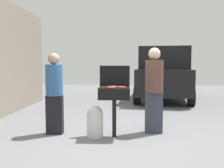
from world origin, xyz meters
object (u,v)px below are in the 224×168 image
(hot_dog_2, at_px, (122,87))
(person_right, at_px, (154,87))
(hot_dog_5, at_px, (123,87))
(hot_dog_1, at_px, (104,87))
(parked_minivan, at_px, (164,73))
(hot_dog_4, at_px, (113,86))
(person_left, at_px, (54,90))
(hot_dog_6, at_px, (111,87))
(hot_dog_0, at_px, (116,87))
(bbq_grill, at_px, (114,95))
(hot_dog_3, at_px, (121,87))
(propane_tank, at_px, (95,121))
(hot_dog_7, at_px, (111,88))

(hot_dog_2, bearing_deg, person_right, 33.14)
(hot_dog_5, distance_m, person_right, 0.77)
(hot_dog_1, relative_size, parked_minivan, 0.03)
(hot_dog_1, bearing_deg, hot_dog_5, -0.44)
(hot_dog_4, relative_size, hot_dog_5, 1.00)
(person_left, bearing_deg, hot_dog_6, 8.27)
(hot_dog_0, height_order, hot_dog_6, same)
(bbq_grill, bearing_deg, hot_dog_0, -41.49)
(bbq_grill, distance_m, person_left, 1.24)
(bbq_grill, distance_m, person_right, 0.89)
(hot_dog_6, bearing_deg, hot_dog_4, 62.37)
(bbq_grill, distance_m, hot_dog_2, 0.23)
(hot_dog_0, height_order, parked_minivan, parked_minivan)
(hot_dog_1, relative_size, hot_dog_3, 1.00)
(bbq_grill, bearing_deg, person_left, 172.17)
(propane_tank, relative_size, person_right, 0.35)
(hot_dog_1, xyz_separation_m, hot_dog_4, (0.17, 0.22, 0.00))
(propane_tank, bearing_deg, hot_dog_5, -6.44)
(hot_dog_1, relative_size, hot_dog_7, 1.00)
(person_right, relative_size, parked_minivan, 0.38)
(hot_dog_4, relative_size, hot_dog_7, 1.00)
(person_right, bearing_deg, hot_dog_4, 1.19)
(bbq_grill, distance_m, hot_dog_0, 0.17)
(person_left, bearing_deg, propane_tank, 1.19)
(hot_dog_1, distance_m, hot_dog_7, 0.16)
(hot_dog_0, relative_size, hot_dog_4, 1.00)
(hot_dog_2, distance_m, hot_dog_7, 0.22)
(hot_dog_6, height_order, person_right, person_right)
(hot_dog_6, relative_size, person_left, 0.08)
(hot_dog_0, height_order, hot_dog_5, same)
(hot_dog_2, bearing_deg, propane_tank, 176.46)
(hot_dog_3, relative_size, hot_dog_6, 1.00)
(hot_dog_1, bearing_deg, hot_dog_3, 16.95)
(hot_dog_6, xyz_separation_m, propane_tank, (-0.31, -0.07, -0.66))
(hot_dog_0, distance_m, hot_dog_1, 0.24)
(bbq_grill, distance_m, hot_dog_4, 0.21)
(hot_dog_4, height_order, hot_dog_5, same)
(hot_dog_4, bearing_deg, hot_dog_7, -95.17)
(hot_dog_7, bearing_deg, parked_minivan, 72.28)
(hot_dog_7, bearing_deg, hot_dog_5, 15.16)
(bbq_grill, height_order, person_right, person_right)
(hot_dog_6, bearing_deg, hot_dog_0, -35.37)
(bbq_grill, height_order, parked_minivan, parked_minivan)
(bbq_grill, height_order, hot_dog_3, hot_dog_3)
(hot_dog_3, distance_m, hot_dog_5, 0.11)
(hot_dog_6, bearing_deg, hot_dog_1, -132.65)
(hot_dog_4, xyz_separation_m, hot_dog_7, (-0.03, -0.28, 0.00))
(hot_dog_0, height_order, hot_dog_3, same)
(bbq_grill, distance_m, parked_minivan, 5.67)
(hot_dog_4, bearing_deg, person_right, 15.42)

